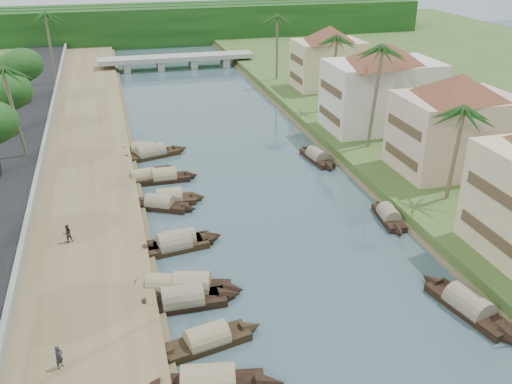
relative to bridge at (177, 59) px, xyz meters
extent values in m
plane|color=#374C53|center=(0.00, -72.00, -1.72)|extent=(220.00, 220.00, 0.00)
cube|color=brown|center=(-16.00, -52.00, -1.32)|extent=(10.00, 180.00, 0.80)
cube|color=#385321|center=(19.00, -52.00, -1.12)|extent=(16.00, 180.00, 1.20)
cube|color=slate|center=(-20.20, -52.00, -0.37)|extent=(0.40, 180.00, 1.10)
cube|color=black|center=(0.00, 23.00, 2.28)|extent=(120.00, 4.00, 8.00)
cube|color=black|center=(0.00, 28.00, 2.28)|extent=(120.00, 4.00, 8.00)
cube|color=black|center=(0.00, 33.00, 2.28)|extent=(120.00, 4.00, 8.00)
cube|color=gray|center=(0.00, 0.00, 0.28)|extent=(28.00, 4.00, 0.80)
cube|color=gray|center=(-9.00, 0.00, -0.82)|extent=(1.20, 3.50, 1.80)
cube|color=gray|center=(-3.00, 0.00, -0.82)|extent=(1.20, 3.50, 1.80)
cube|color=gray|center=(3.00, 0.00, -0.82)|extent=(1.20, 3.50, 1.80)
cube|color=gray|center=(9.00, 0.00, -0.82)|extent=(1.20, 3.50, 1.80)
cube|color=#4E3824|center=(12.95, -74.00, 1.48)|extent=(0.10, 6.40, 0.90)
cube|color=#4E3824|center=(12.95, -74.00, 4.68)|extent=(0.10, 6.40, 0.90)
cube|color=tan|center=(20.00, -58.00, 3.23)|extent=(11.00, 8.00, 7.50)
pyramid|color=brown|center=(20.00, -58.00, 8.08)|extent=(14.11, 14.11, 2.20)
cube|color=#4E3824|center=(14.45, -58.00, 1.35)|extent=(0.10, 6.40, 0.90)
cube|color=#4E3824|center=(14.45, -58.00, 4.35)|extent=(0.10, 6.40, 0.90)
cube|color=beige|center=(19.00, -44.00, 3.48)|extent=(13.00, 8.00, 8.00)
pyramid|color=brown|center=(19.00, -44.00, 8.58)|extent=(15.59, 15.59, 2.20)
cube|color=#4E3824|center=(12.45, -44.00, 1.48)|extent=(0.10, 6.40, 0.90)
cube|color=#4E3824|center=(12.45, -44.00, 4.68)|extent=(0.10, 6.40, 0.90)
cube|color=beige|center=(20.00, -24.00, 2.98)|extent=(10.00, 7.00, 7.00)
pyramid|color=brown|center=(20.00, -24.00, 7.58)|extent=(12.62, 12.62, 2.20)
cube|color=#4E3824|center=(14.95, -24.00, 1.23)|extent=(0.10, 5.60, 0.90)
cube|color=#4E3824|center=(14.95, -24.00, 4.03)|extent=(0.10, 5.60, 0.90)
cube|color=black|center=(-8.41, -77.19, -1.52)|extent=(5.66, 2.84, 0.70)
cone|color=black|center=(-5.47, -76.53, -1.44)|extent=(1.85, 1.83, 1.70)
cone|color=black|center=(-11.36, -77.85, -1.44)|extent=(1.85, 1.83, 1.70)
cylinder|color=#9C8163|center=(-8.41, -77.19, -1.14)|extent=(4.43, 2.62, 1.76)
cube|color=black|center=(-9.27, -72.68, -1.52)|extent=(5.89, 1.93, 0.70)
cone|color=black|center=(-6.01, -72.71, -1.44)|extent=(1.71, 1.70, 1.88)
cone|color=black|center=(-12.53, -72.65, -1.44)|extent=(1.71, 1.70, 1.88)
cylinder|color=gray|center=(-9.27, -72.68, -1.14)|extent=(4.51, 1.99, 1.95)
cube|color=black|center=(-10.29, -70.78, -1.52)|extent=(5.16, 3.21, 0.70)
cone|color=black|center=(-7.74, -71.69, -1.44)|extent=(1.84, 1.88, 1.65)
cone|color=black|center=(-12.84, -69.86, -1.44)|extent=(1.84, 1.88, 1.65)
cylinder|color=#9C8163|center=(-10.29, -70.78, -1.14)|extent=(4.09, 2.88, 1.72)
cube|color=black|center=(-8.41, -71.37, -1.52)|extent=(5.64, 3.45, 0.70)
cone|color=black|center=(-5.59, -72.20, -1.44)|extent=(2.02, 2.20, 2.00)
cone|color=black|center=(-11.22, -70.54, -1.44)|extent=(2.02, 2.20, 2.00)
cylinder|color=#9C8163|center=(-8.41, -71.37, -1.14)|extent=(4.47, 3.18, 2.12)
cube|color=black|center=(-8.87, -65.04, -1.52)|extent=(5.62, 2.72, 0.70)
cone|color=black|center=(-5.91, -64.60, -1.44)|extent=(1.82, 1.95, 1.91)
cone|color=black|center=(-11.83, -65.49, -1.44)|extent=(1.82, 1.95, 1.91)
cylinder|color=gray|center=(-8.87, -65.04, -1.14)|extent=(4.37, 2.60, 2.01)
cube|color=black|center=(-8.37, -64.57, -1.52)|extent=(5.33, 2.12, 0.70)
cone|color=black|center=(-5.49, -64.29, -1.44)|extent=(1.63, 1.61, 1.64)
cone|color=black|center=(-11.24, -64.84, -1.44)|extent=(1.63, 1.61, 1.64)
cylinder|color=#9C8163|center=(-8.37, -64.57, -1.14)|extent=(4.12, 2.07, 1.70)
cube|color=black|center=(-8.20, -56.46, -1.52)|extent=(4.97, 1.99, 0.70)
cone|color=black|center=(-5.48, -56.54, -1.44)|extent=(1.50, 1.69, 1.80)
cone|color=black|center=(-10.93, -56.37, -1.44)|extent=(1.50, 1.69, 1.80)
cylinder|color=#9C8163|center=(-8.20, -56.46, -1.14)|extent=(3.81, 2.02, 1.90)
cube|color=black|center=(-9.20, -57.34, -1.52)|extent=(5.31, 3.76, 0.70)
cone|color=black|center=(-6.65, -58.67, -1.44)|extent=(1.95, 1.91, 1.55)
cone|color=black|center=(-11.75, -56.01, -1.44)|extent=(1.95, 1.91, 1.55)
cylinder|color=gray|center=(-9.20, -57.34, -1.14)|extent=(4.25, 3.25, 1.60)
cube|color=black|center=(-10.16, -50.77, -1.52)|extent=(5.06, 2.12, 0.70)
cone|color=black|center=(-7.44, -50.49, -1.44)|extent=(1.56, 1.59, 1.61)
cone|color=black|center=(-12.88, -51.06, -1.44)|extent=(1.56, 1.59, 1.61)
cylinder|color=#9C8163|center=(-10.16, -50.77, -1.14)|extent=(3.91, 2.06, 1.68)
cube|color=black|center=(-8.07, -51.16, -1.52)|extent=(5.04, 1.76, 0.70)
cone|color=black|center=(-5.27, -51.18, -1.44)|extent=(1.47, 1.56, 1.71)
cone|color=black|center=(-10.86, -51.14, -1.44)|extent=(1.47, 1.56, 1.71)
cylinder|color=#9C8163|center=(-8.07, -51.16, -1.14)|extent=(3.85, 1.82, 1.79)
cube|color=black|center=(-8.78, -44.10, -1.52)|extent=(6.78, 3.58, 0.70)
cone|color=black|center=(-5.30, -43.08, -1.44)|extent=(2.23, 2.09, 1.85)
cone|color=black|center=(-12.26, -45.12, -1.44)|extent=(2.23, 2.09, 1.85)
cylinder|color=gray|center=(-8.78, -44.10, -1.14)|extent=(5.32, 3.22, 1.89)
cube|color=black|center=(-9.42, -42.86, -1.52)|extent=(5.48, 3.26, 0.70)
cone|color=black|center=(-6.67, -43.78, -1.44)|extent=(1.91, 1.92, 1.69)
cone|color=black|center=(-12.16, -41.94, -1.44)|extent=(1.91, 1.92, 1.69)
cylinder|color=#9C8163|center=(-9.42, -42.86, -1.14)|extent=(4.33, 2.93, 1.76)
cube|color=black|center=(9.08, -78.23, -1.52)|extent=(3.17, 6.74, 0.70)
cone|color=black|center=(8.32, -74.70, -1.44)|extent=(2.01, 2.15, 1.87)
cone|color=black|center=(9.84, -81.76, -1.44)|extent=(2.01, 2.15, 1.87)
cylinder|color=gray|center=(9.08, -78.23, -1.14)|extent=(2.92, 5.26, 1.92)
cube|color=black|center=(10.00, -64.84, -1.52)|extent=(2.10, 5.00, 0.70)
cone|color=black|center=(10.32, -62.17, -1.44)|extent=(1.54, 1.55, 1.54)
cone|color=black|center=(9.68, -67.51, -1.44)|extent=(1.54, 1.55, 1.54)
cylinder|color=gray|center=(10.00, -64.84, -1.14)|extent=(2.03, 3.87, 1.60)
cube|color=black|center=(8.89, -49.78, -1.52)|extent=(2.27, 5.75, 0.70)
cone|color=black|center=(8.52, -46.70, -1.44)|extent=(1.62, 1.75, 1.62)
cone|color=black|center=(9.27, -52.87, -1.44)|extent=(1.62, 1.75, 1.62)
cylinder|color=gray|center=(8.89, -49.78, -1.14)|extent=(2.17, 4.44, 1.67)
cube|color=black|center=(-9.08, -70.97, -1.62)|extent=(3.20, 1.73, 0.35)
cone|color=black|center=(-7.41, -70.37, -1.62)|extent=(0.98, 0.92, 0.70)
cone|color=black|center=(-10.74, -71.57, -1.62)|extent=(0.98, 0.92, 0.70)
cube|color=black|center=(-9.24, -48.06, -1.62)|extent=(4.20, 1.03, 0.35)
cone|color=black|center=(-6.90, -47.95, -1.62)|extent=(1.08, 0.88, 0.83)
cone|color=black|center=(-11.58, -48.18, -1.62)|extent=(1.08, 0.88, 0.83)
cylinder|color=brown|center=(16.00, -64.26, 3.71)|extent=(0.82, 0.36, 8.47)
sphere|color=#1C4617|center=(16.00, -64.26, 7.77)|extent=(3.20, 3.20, 3.20)
cylinder|color=brown|center=(15.00, -49.89, 5.05)|extent=(1.15, 0.36, 11.15)
sphere|color=#1C4617|center=(15.00, -49.89, 10.41)|extent=(3.20, 3.20, 3.20)
cylinder|color=brown|center=(16.00, -35.36, 4.34)|extent=(1.04, 0.36, 9.73)
sphere|color=#1C4617|center=(16.00, -35.36, 9.01)|extent=(3.20, 3.20, 3.20)
cylinder|color=brown|center=(-22.00, -43.74, 4.40)|extent=(1.24, 0.36, 9.44)
sphere|color=#1C4617|center=(-22.00, -43.74, 8.93)|extent=(3.20, 3.20, 3.20)
cylinder|color=brown|center=(14.00, -16.96, 4.48)|extent=(0.36, 0.36, 10.00)
sphere|color=#1C4617|center=(14.00, -16.96, 9.27)|extent=(3.20, 3.20, 3.20)
cylinder|color=brown|center=(-20.50, -11.45, 5.00)|extent=(0.44, 0.36, 10.64)
sphere|color=#1C4617|center=(-20.50, -11.45, 10.10)|extent=(3.20, 3.20, 3.20)
cylinder|color=#423425|center=(-24.00, -34.81, 1.26)|extent=(0.60, 0.60, 3.23)
ellipsoid|color=black|center=(-24.00, -34.81, 4.34)|extent=(5.01, 5.01, 4.12)
cylinder|color=#423425|center=(-24.00, -20.86, 1.30)|extent=(0.60, 0.60, 3.32)
ellipsoid|color=black|center=(-24.00, -20.86, 4.47)|extent=(5.43, 5.43, 4.46)
cylinder|color=#423425|center=(24.00, -42.83, 1.23)|extent=(0.60, 0.60, 3.59)
ellipsoid|color=black|center=(24.00, -42.83, 4.67)|extent=(5.02, 5.02, 4.13)
imported|color=#23232A|center=(-16.90, -77.83, -0.19)|extent=(0.61, 0.64, 1.47)
imported|color=#352B25|center=(-16.97, -63.05, -0.18)|extent=(0.88, 0.78, 1.49)
camera|label=1|loc=(-12.61, -104.88, 21.58)|focal=40.00mm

